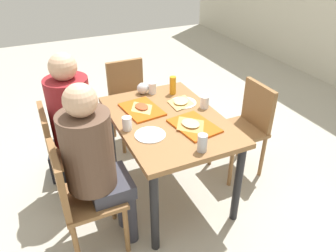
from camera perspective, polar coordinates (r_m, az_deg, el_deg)
The scene contains 22 objects.
ground_plane at distance 2.96m, azimuth 0.00°, elevation -11.19°, with size 10.00×10.00×0.02m, color #B2AD9E.
main_table at distance 2.57m, azimuth 0.00°, elevation -0.49°, with size 1.15×0.80×0.74m.
chair_near_left at distance 2.72m, azimuth -17.80°, elevation -3.71°, with size 0.40×0.40×0.85m.
chair_near_right at distance 2.26m, azimuth -15.38°, elevation -11.35°, with size 0.40×0.40×0.85m.
chair_far_side at distance 3.01m, azimuth 13.63°, elevation 0.58°, with size 0.40×0.40×0.85m.
chair_left_end at distance 3.42m, azimuth -6.78°, elevation 5.20°, with size 0.40×0.40×0.85m.
person_in_red at distance 2.60m, azimuth -15.65°, elevation 1.44°, with size 0.32×0.42×1.26m.
person_in_brown_jacket at distance 2.12m, azimuth -12.61°, elevation -5.52°, with size 0.32×0.42×1.26m.
tray_red_near at distance 2.63m, azimuth -4.59°, elevation 2.91°, with size 0.36×0.26×0.02m, color #D85914.
tray_red_far at distance 2.41m, azimuth 4.58°, elevation 0.04°, with size 0.36×0.26×0.02m, color #D85914.
paper_plate_center at distance 2.74m, azimuth 2.65°, elevation 4.08°, with size 0.22×0.22×0.01m, color white.
paper_plate_near_edge at distance 2.31m, azimuth -3.13°, elevation -1.54°, with size 0.22×0.22×0.01m, color white.
pizza_slice_a at distance 2.63m, azimuth -4.61°, elevation 3.32°, with size 0.21×0.16×0.02m.
pizza_slice_b at distance 2.40m, azimuth 3.95°, elevation 0.36°, with size 0.23×0.20×0.02m.
pizza_slice_c at distance 2.73m, azimuth 2.29°, elevation 4.27°, with size 0.28×0.27×0.02m.
plastic_cup_a at distance 2.66m, azimuth 6.37°, elevation 4.16°, with size 0.07×0.07×0.10m, color white.
plastic_cup_b at distance 2.37m, azimuth -7.15°, elevation 0.45°, with size 0.07×0.07×0.10m, color white.
plastic_cup_c at distance 2.89m, azimuth -2.77°, elevation 6.64°, with size 0.07×0.07×0.10m, color white.
soda_can at distance 2.13m, azimuth 6.01°, elevation -2.95°, with size 0.07×0.07×0.12m, color #B7BCC6.
condiment_bottle at distance 2.87m, azimuth 0.84°, elevation 7.10°, with size 0.06×0.06×0.16m, color orange.
foil_bundle at distance 2.89m, azimuth -4.45°, elevation 6.56°, with size 0.10×0.10×0.10m, color silver.
handbag at distance 3.21m, azimuth -18.09°, elevation -5.75°, with size 0.32×0.16×0.28m, color black.
Camera 1 is at (1.98, -0.92, 1.99)m, focal length 34.96 mm.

